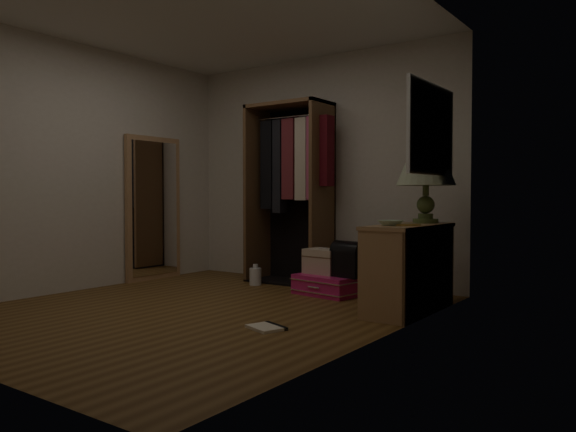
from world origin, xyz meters
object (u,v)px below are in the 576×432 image
(console_bookshelf, at_px, (410,266))
(floor_mirror, at_px, (154,208))
(open_wardrobe, at_px, (293,177))
(black_bag, at_px, (349,258))
(white_jug, at_px, (255,276))
(table_lamp, at_px, (426,169))
(pink_suitcase, at_px, (329,285))
(train_case, at_px, (323,261))

(console_bookshelf, relative_size, floor_mirror, 0.66)
(open_wardrobe, relative_size, floor_mirror, 1.21)
(black_bag, xyz_separation_m, white_jug, (-1.22, 0.05, -0.28))
(open_wardrobe, bearing_deg, table_lamp, -12.91)
(pink_suitcase, height_order, white_jug, white_jug)
(console_bookshelf, relative_size, open_wardrobe, 0.55)
(console_bookshelf, relative_size, train_case, 2.78)
(open_wardrobe, relative_size, white_jug, 8.77)
(open_wardrobe, xyz_separation_m, table_lamp, (1.75, -0.40, 0.02))
(table_lamp, distance_m, white_jug, 2.29)
(train_case, relative_size, table_lamp, 0.61)
(open_wardrobe, height_order, train_case, open_wardrobe)
(train_case, xyz_separation_m, white_jug, (-0.89, 0.00, -0.23))
(pink_suitcase, relative_size, white_jug, 3.06)
(black_bag, relative_size, table_lamp, 0.54)
(console_bookshelf, xyz_separation_m, black_bag, (-0.76, 0.28, -0.01))
(console_bookshelf, height_order, floor_mirror, floor_mirror)
(table_lamp, bearing_deg, train_case, -179.83)
(console_bookshelf, bearing_deg, train_case, 163.26)
(floor_mirror, relative_size, white_jug, 7.28)
(console_bookshelf, bearing_deg, floor_mirror, -179.33)
(white_jug, bearing_deg, train_case, -0.05)
(pink_suitcase, bearing_deg, floor_mirror, -163.24)
(floor_mirror, distance_m, black_bag, 2.54)
(open_wardrobe, relative_size, train_case, 5.09)
(floor_mirror, bearing_deg, black_bag, 7.23)
(open_wardrobe, distance_m, train_case, 1.18)
(black_bag, xyz_separation_m, table_lamp, (0.76, 0.05, 0.86))
(train_case, relative_size, white_jug, 1.72)
(open_wardrobe, xyz_separation_m, train_case, (0.66, -0.40, -0.89))
(open_wardrobe, distance_m, floor_mirror, 1.72)
(console_bookshelf, bearing_deg, black_bag, 159.98)
(floor_mirror, distance_m, pink_suitcase, 2.39)
(console_bookshelf, xyz_separation_m, white_jug, (-1.98, 0.33, -0.29))
(floor_mirror, height_order, pink_suitcase, floor_mirror)
(white_jug, bearing_deg, pink_suitcase, -2.64)
(open_wardrobe, xyz_separation_m, pink_suitcase, (0.75, -0.45, -1.12))
(white_jug, bearing_deg, open_wardrobe, 59.67)
(pink_suitcase, bearing_deg, white_jug, -173.97)
(open_wardrobe, distance_m, table_lamp, 1.79)
(open_wardrobe, xyz_separation_m, floor_mirror, (-1.50, -0.77, -0.37))
(pink_suitcase, distance_m, white_jug, 0.99)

